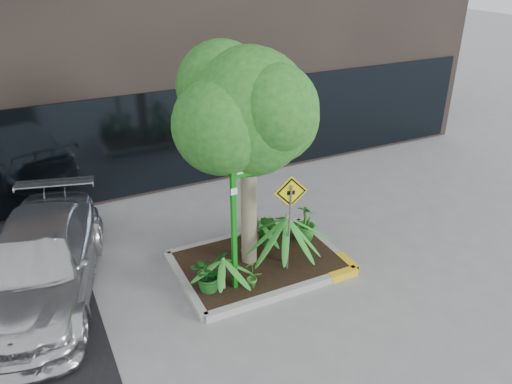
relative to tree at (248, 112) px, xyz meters
name	(u,v)px	position (x,y,z in m)	size (l,w,h in m)	color
ground	(257,276)	(-0.01, -0.40, -3.25)	(80.00, 80.00, 0.00)	gray
planter	(261,262)	(0.22, -0.13, -3.15)	(3.35, 2.36, 0.15)	#9E9E99
tree	(248,112)	(0.00, 0.00, 0.00)	(2.97, 2.63, 4.45)	gray
palm_front	(287,217)	(0.63, -0.41, -2.07)	(1.23, 1.23, 1.37)	gray
palm_left	(223,259)	(-0.82, -0.64, -2.47)	(0.77, 0.77, 0.85)	gray
palm_back	(257,219)	(0.42, 0.45, -2.49)	(0.74, 0.74, 0.82)	gray
parked_car	(39,264)	(-3.81, 0.83, -2.56)	(1.93, 4.76, 1.38)	silver
shrub_a	(208,272)	(-1.08, -0.55, -2.73)	(0.67, 0.67, 0.74)	#19581B
shrub_b	(306,222)	(1.45, 0.19, -2.70)	(0.45, 0.45, 0.81)	#276C20
shrub_c	(252,272)	(-0.33, -0.83, -2.78)	(0.33, 0.33, 0.63)	#327123
shrub_d	(267,230)	(0.58, 0.32, -2.72)	(0.42, 0.42, 0.76)	#1F5919
street_sign_post	(235,210)	(-0.56, -0.64, -1.52)	(0.83, 0.82, 2.80)	#0C8410
cattle_sign	(290,208)	(0.53, -0.68, -1.72)	(0.62, 0.18, 2.04)	slate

